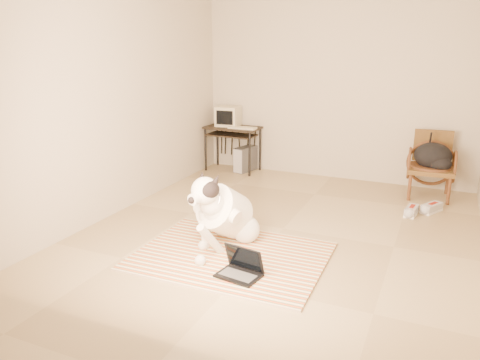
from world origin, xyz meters
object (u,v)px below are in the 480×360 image
Objects in this scene: dog at (225,214)px; pc_tower at (245,159)px; rattan_chair at (431,165)px; computer_desk at (232,133)px; crt_monitor at (228,116)px; backpack at (434,157)px; laptop at (241,268)px.

pc_tower is at bearing 109.14° from dog.
computer_desk is at bearing 177.87° from rattan_chair.
pc_tower is (0.30, -0.01, -0.66)m from crt_monitor.
rattan_chair is at bearing 54.51° from dog.
backpack is (1.82, 2.42, 0.22)m from dog.
pc_tower is 2.78m from backpack.
rattan_chair is at bearing 65.89° from laptop.
pc_tower is 2.74m from rattan_chair.
backpack is at bearing -73.18° from rattan_chair.
rattan_chair is at bearing 106.82° from backpack.
laptop is 0.47× the size of computer_desk.
computer_desk is (-1.13, 2.62, 0.27)m from dog.
backpack reaches higher than computer_desk.
backpack is (2.94, -0.20, -0.05)m from computer_desk.
pc_tower reaches higher than laptop.
crt_monitor is 0.82× the size of pc_tower.
computer_desk reaches higher than pc_tower.
rattan_chair is (1.79, 2.51, 0.09)m from dog.
dog is at bearing -126.85° from backpack.
laptop is at bearing -62.98° from crt_monitor.
backpack is (2.75, -0.25, 0.36)m from pc_tower.
dog is at bearing -65.41° from crt_monitor.
computer_desk is 1.82× the size of backpack.
dog is 3.04m from backpack.
backpack is at bearing -3.80° from computer_desk.
dog reaches higher than pc_tower.
laptop is at bearing -67.29° from pc_tower.
rattan_chair is (2.72, -0.16, 0.24)m from pc_tower.
dog reaches higher than backpack.
backpack reaches higher than pc_tower.
computer_desk is 2.36× the size of crt_monitor.
rattan_chair is at bearing -3.46° from pc_tower.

